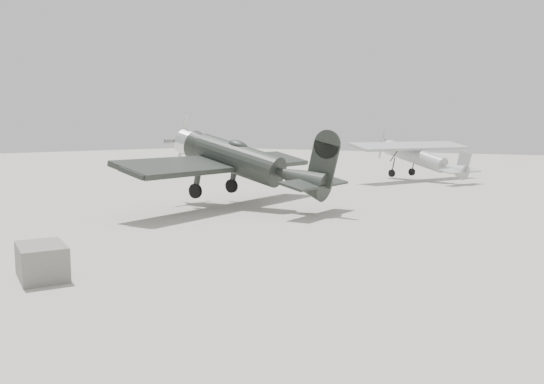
{
  "coord_description": "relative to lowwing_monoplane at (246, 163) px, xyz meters",
  "views": [
    {
      "loc": [
        12.21,
        -12.03,
        3.57
      ],
      "look_at": [
        1.01,
        2.58,
        1.5
      ],
      "focal_mm": 35.0,
      "sensor_mm": 36.0,
      "label": 1
    }
  ],
  "objects": [
    {
      "name": "equipment_block",
      "position": [
        4.04,
        -12.52,
        -1.73
      ],
      "size": [
        1.96,
        1.6,
        0.84
      ],
      "primitive_type": "cube",
      "rotation": [
        0.0,
        0.0,
        -0.38
      ],
      "color": "slate",
      "rests_on": "ground"
    },
    {
      "name": "ground",
      "position": [
        4.08,
        -7.15,
        -2.15
      ],
      "size": [
        160.0,
        160.0,
        0.0
      ],
      "primitive_type": "plane",
      "color": "gray",
      "rests_on": "ground"
    },
    {
      "name": "highwing_monoplane",
      "position": [
        0.94,
        18.65,
        -0.13
      ],
      "size": [
        8.2,
        11.38,
        3.24
      ],
      "rotation": [
        0.0,
        0.23,
        -0.31
      ],
      "color": "#A1A4A6",
      "rests_on": "ground"
    },
    {
      "name": "lowwing_monoplane",
      "position": [
        0.0,
        0.0,
        0.0
      ],
      "size": [
        9.04,
        12.63,
        4.07
      ],
      "rotation": [
        0.0,
        0.24,
        0.07
      ],
      "color": "black",
      "rests_on": "ground"
    }
  ]
}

